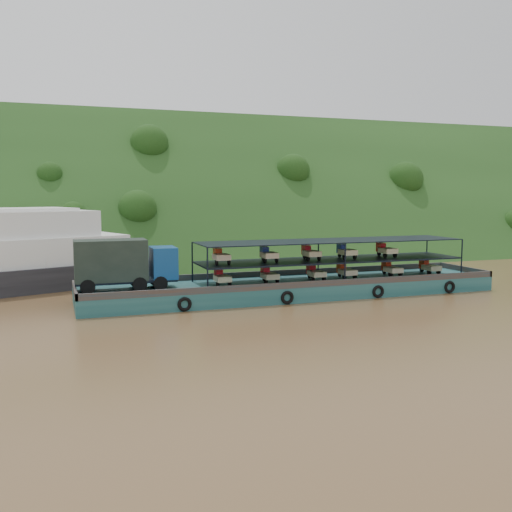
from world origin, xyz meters
name	(u,v)px	position (x,y,z in m)	size (l,w,h in m)	color
ground	(291,298)	(0.00, 0.00, 0.00)	(160.00, 160.00, 0.00)	brown
hillside	(192,254)	(0.00, 36.00, 0.00)	(140.00, 28.00, 28.00)	#183312
cargo_barge	(273,282)	(-1.26, 0.98, 1.26)	(35.00, 7.18, 5.04)	#15464A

